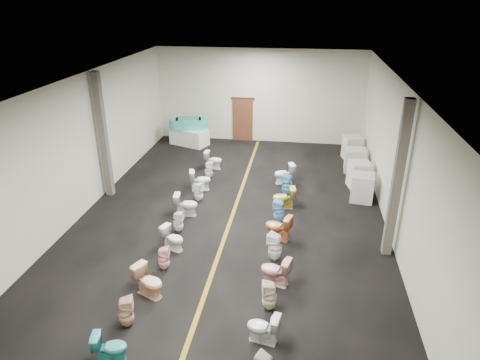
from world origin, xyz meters
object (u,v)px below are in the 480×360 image
(toilet_right_7, at_px, (284,198))
(toilet_right_9, at_px, (284,174))
(appliance_crate_d, at_px, (352,148))
(toilet_left_6, at_px, (186,204))
(toilet_right_1, at_px, (263,328))
(toilet_left_1, at_px, (126,312))
(appliance_crate_a, at_px, (362,188))
(toilet_right_3, at_px, (275,271))
(toilet_right_6, at_px, (279,211))
(toilet_left_5, at_px, (178,222))
(toilet_left_8, at_px, (200,180))
(toilet_left_9, at_px, (209,170))
(toilet_left_0, at_px, (110,347))
(toilet_left_3, at_px, (164,258))
(toilet_left_2, at_px, (149,281))
(toilet_right_5, at_px, (278,227))
(toilet_left_7, at_px, (199,192))
(bathtub, at_px, (189,123))
(toilet_right_8, at_px, (287,185))
(toilet_right_4, at_px, (275,247))
(toilet_left_10, at_px, (213,160))
(appliance_crate_c, at_px, (355,160))
(toilet_right_2, at_px, (270,296))
(appliance_crate_b, at_px, (359,175))
(display_table, at_px, (189,137))

(toilet_right_7, relative_size, toilet_right_9, 0.98)
(appliance_crate_d, distance_m, toilet_left_6, 8.63)
(toilet_right_1, bearing_deg, toilet_left_1, -79.53)
(appliance_crate_a, bearing_deg, toilet_right_3, -117.13)
(toilet_right_6, height_order, toilet_right_7, toilet_right_6)
(toilet_left_5, xyz_separation_m, toilet_left_8, (-0.05, 3.12, 0.05))
(toilet_left_9, bearing_deg, toilet_left_6, 161.31)
(toilet_left_0, xyz_separation_m, toilet_left_3, (0.09, 3.18, -0.00))
(toilet_left_2, bearing_deg, toilet_right_5, -18.74)
(toilet_left_7, xyz_separation_m, toilet_right_1, (2.95, -6.33, -0.00))
(bathtub, height_order, toilet_left_9, bathtub)
(toilet_left_5, height_order, toilet_right_8, toilet_right_8)
(toilet_right_3, distance_m, toilet_right_9, 6.37)
(toilet_left_0, relative_size, toilet_left_5, 0.99)
(toilet_left_8, bearing_deg, toilet_right_4, -159.67)
(toilet_left_10, bearing_deg, toilet_right_4, -148.07)
(bathtub, relative_size, toilet_left_2, 2.26)
(appliance_crate_c, distance_m, toilet_right_4, 7.56)
(toilet_left_9, bearing_deg, toilet_right_8, -126.99)
(appliance_crate_a, distance_m, toilet_right_2, 6.85)
(appliance_crate_d, bearing_deg, toilet_left_0, -114.89)
(appliance_crate_b, xyz_separation_m, toilet_right_3, (-2.71, -6.41, -0.11))
(toilet_left_3, xyz_separation_m, toilet_left_9, (-0.14, 6.22, 0.01))
(toilet_left_2, bearing_deg, toilet_right_6, -10.18)
(bathtub, height_order, toilet_right_5, bathtub)
(appliance_crate_d, relative_size, toilet_left_1, 1.34)
(toilet_left_5, bearing_deg, bathtub, 18.02)
(appliance_crate_c, xyz_separation_m, toilet_left_10, (-5.89, -0.64, -0.09))
(toilet_right_7, bearing_deg, toilet_left_9, -133.33)
(toilet_left_5, bearing_deg, toilet_left_7, 2.34)
(toilet_right_1, bearing_deg, appliance_crate_a, 169.47)
(appliance_crate_c, distance_m, toilet_right_1, 10.49)
(toilet_right_1, relative_size, toilet_right_3, 0.91)
(display_table, bearing_deg, appliance_crate_c, -16.12)
(toilet_left_10, height_order, toilet_right_9, toilet_right_9)
(display_table, height_order, toilet_left_0, display_table)
(toilet_left_10, xyz_separation_m, toilet_right_6, (3.06, -4.22, 0.02))
(display_table, bearing_deg, appliance_crate_b, -26.95)
(toilet_left_3, xyz_separation_m, toilet_right_6, (2.89, 3.06, 0.05))
(toilet_left_1, xyz_separation_m, toilet_left_3, (0.16, 2.18, -0.04))
(appliance_crate_a, relative_size, toilet_left_9, 1.38)
(appliance_crate_c, relative_size, toilet_left_8, 1.17)
(toilet_right_7, bearing_deg, toilet_left_3, -45.21)
(bathtub, height_order, toilet_left_2, bathtub)
(appliance_crate_d, distance_m, toilet_left_2, 11.90)
(toilet_left_3, xyz_separation_m, toilet_right_5, (2.93, 2.01, 0.07))
(toilet_left_2, xyz_separation_m, toilet_right_6, (2.91, 4.13, -0.00))
(toilet_left_6, height_order, toilet_right_7, toilet_left_6)
(toilet_right_3, bearing_deg, bathtub, -138.47)
(toilet_right_6, bearing_deg, toilet_right_5, 9.04)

